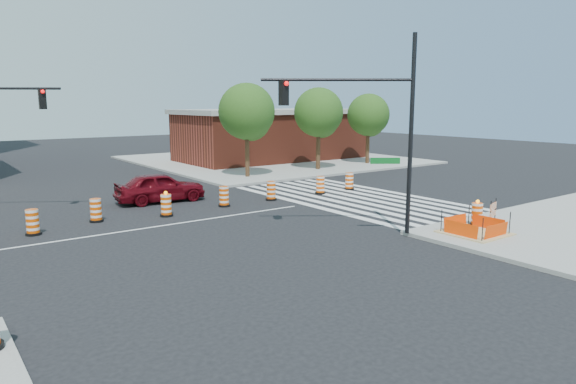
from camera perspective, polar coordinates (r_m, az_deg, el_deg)
name	(u,v)px	position (r m, az deg, el deg)	size (l,w,h in m)	color
ground	(163,226)	(22.52, -13.69, -3.65)	(120.00, 120.00, 0.00)	black
sidewalk_ne	(271,160)	(46.74, -1.89, 3.62)	(22.00, 22.00, 0.15)	gray
crosswalk_east	(351,198)	(28.46, 7.04, -0.63)	(6.75, 13.50, 0.01)	silver
lane_centerline	(163,226)	(22.52, -13.69, -3.64)	(14.00, 0.12, 0.01)	silver
excavation_pit	(475,232)	(21.27, 20.03, -4.15)	(2.20, 2.20, 0.90)	tan
brick_storefront	(271,135)	(46.55, -1.90, 6.37)	(16.50, 8.50, 4.60)	maroon
red_coupe	(160,187)	(27.79, -14.01, 0.53)	(1.86, 4.62, 1.58)	#590710
signal_pole_se	(370,117)	(19.68, 9.08, 8.24)	(4.72, 3.43, 7.55)	black
pit_drum	(477,215)	(22.57, 20.25, -2.39)	(0.55, 0.55, 1.09)	black
barricade	(493,210)	(23.28, 21.82, -1.86)	(0.84, 0.29, 1.01)	#E04A04
tree_north_c	(247,115)	(35.24, -4.57, 8.56)	(3.83, 3.83, 6.50)	#382314
tree_north_d	(319,115)	(39.31, 3.43, 8.52)	(3.73, 3.72, 6.32)	#382314
tree_north_e	(368,117)	(43.65, 8.93, 8.21)	(3.51, 3.49, 5.94)	#382314
median_drum_2	(33,223)	(22.63, -26.51, -3.11)	(0.60, 0.60, 1.02)	black
median_drum_3	(96,211)	(24.02, -20.56, -1.99)	(0.60, 0.60, 1.02)	black
median_drum_4	(166,206)	(24.23, -13.38, -1.51)	(0.60, 0.60, 1.18)	black
median_drum_5	(224,197)	(26.02, -7.12, -0.56)	(0.60, 0.60, 1.02)	black
median_drum_6	(271,191)	(27.48, -1.89, 0.07)	(0.60, 0.60, 1.02)	black
median_drum_7	(320,186)	(29.44, 3.61, 0.71)	(0.60, 0.60, 1.02)	black
median_drum_8	(349,182)	(31.04, 6.83, 1.13)	(0.60, 0.60, 1.02)	black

